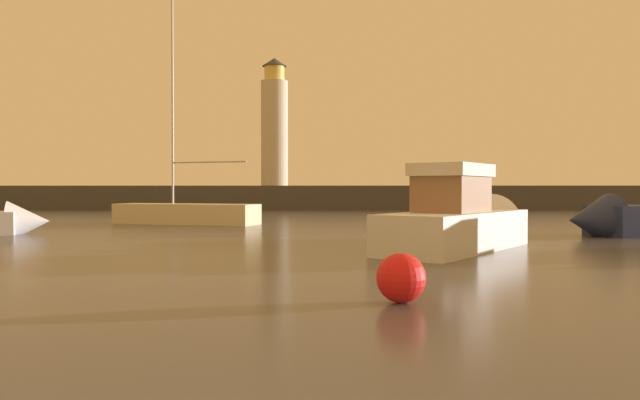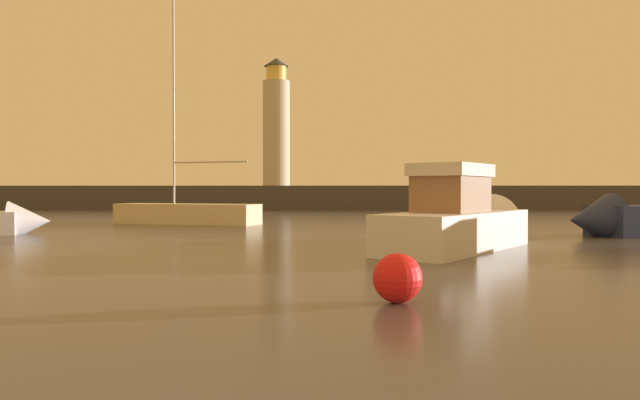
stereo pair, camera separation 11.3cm
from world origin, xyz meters
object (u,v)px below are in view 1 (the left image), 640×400
object	(u,v)px
lighthouse	(274,125)
sailboat_moored	(186,213)
motorboat_0	(470,221)
mooring_buoy	(401,278)

from	to	relation	value
lighthouse	sailboat_moored	xyz separation A→B (m)	(-2.64, -26.18, -7.82)
lighthouse	motorboat_0	distance (m)	41.64
motorboat_0	sailboat_moored	size ratio (longest dim) A/B	0.60
sailboat_moored	mooring_buoy	xyz separation A→B (m)	(9.42, -23.33, -0.21)
lighthouse	sailboat_moored	world-z (taller)	lighthouse
mooring_buoy	motorboat_0	bearing A→B (deg)	70.37
sailboat_moored	mooring_buoy	world-z (taller)	sailboat_moored
lighthouse	sailboat_moored	size ratio (longest dim) A/B	0.90
sailboat_moored	mooring_buoy	bearing A→B (deg)	-68.01
motorboat_0	lighthouse	bearing A→B (deg)	104.58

